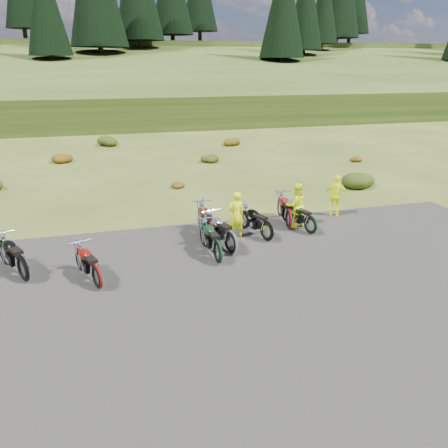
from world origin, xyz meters
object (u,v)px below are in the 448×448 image
object	(u,v)px
motorcycle_0	(25,282)
person_middle	(236,216)
motorcycle_7	(310,234)
motorcycle_3	(231,254)

from	to	relation	value
motorcycle_0	person_middle	size ratio (longest dim) A/B	1.33
motorcycle_7	person_middle	world-z (taller)	person_middle
motorcycle_0	motorcycle_7	xyz separation A→B (m)	(9.23, 1.19, 0.00)
motorcycle_7	person_middle	distance (m)	2.78
motorcycle_0	motorcycle_7	distance (m)	9.31
motorcycle_7	person_middle	bearing A→B (deg)	65.19
motorcycle_0	motorcycle_3	world-z (taller)	motorcycle_3
motorcycle_0	motorcycle_3	distance (m)	6.05
person_middle	motorcycle_7	bearing A→B (deg)	161.66
motorcycle_0	motorcycle_3	bearing A→B (deg)	-116.19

